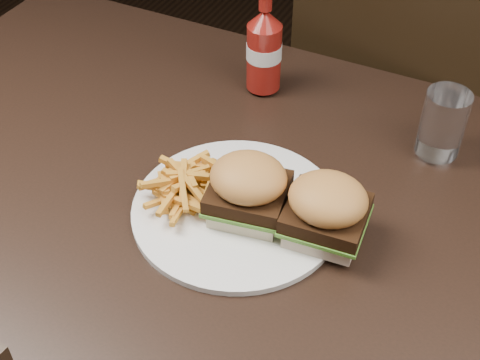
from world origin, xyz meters
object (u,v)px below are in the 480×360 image
at_px(ketchup_bottle, 264,57).
at_px(tumbler, 443,123).
at_px(plate, 237,210).
at_px(chair_far, 426,145).
at_px(dining_table, 221,214).

bearing_deg(ketchup_bottle, tumbler, -7.17).
xyz_separation_m(plate, ketchup_bottle, (-0.09, 0.27, 0.06)).
relative_size(chair_far, tumbler, 4.84).
relative_size(ketchup_bottle, tumbler, 1.11).
distance_m(ketchup_bottle, tumbler, 0.29).
bearing_deg(plate, chair_far, 77.61).
xyz_separation_m(plate, tumbler, (0.20, 0.23, 0.05)).
distance_m(plate, ketchup_bottle, 0.29).
distance_m(dining_table, tumbler, 0.33).
xyz_separation_m(ketchup_bottle, tumbler, (0.29, -0.04, -0.01)).
xyz_separation_m(chair_far, ketchup_bottle, (-0.23, -0.38, 0.38)).
bearing_deg(chair_far, tumbler, 107.02).
height_order(dining_table, tumbler, tumbler).
bearing_deg(dining_table, ketchup_bottle, 102.88).
height_order(plate, tumbler, tumbler).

